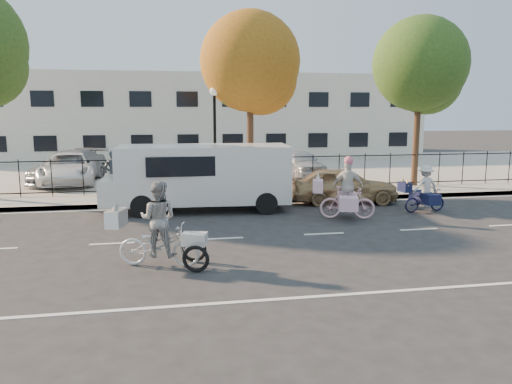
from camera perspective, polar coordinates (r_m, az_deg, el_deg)
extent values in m
plane|color=#333334|center=(14.16, -3.90, -5.34)|extent=(120.00, 120.00, 0.00)
cube|color=#A8A399|center=(19.05, -5.61, -1.24)|extent=(60.00, 0.10, 0.15)
cube|color=#A8A399|center=(20.07, -5.86, -0.69)|extent=(60.00, 2.20, 0.15)
cube|color=#A8A399|center=(28.86, -7.25, 2.43)|extent=(60.00, 15.60, 0.15)
cube|color=silver|center=(38.63, -8.16, 8.56)|extent=(34.00, 10.00, 6.00)
cylinder|color=black|center=(20.55, -4.71, 5.40)|extent=(0.12, 0.12, 4.00)
sphere|color=white|center=(20.50, -4.80, 11.41)|extent=(0.36, 0.36, 0.36)
cylinder|color=black|center=(20.57, -12.18, 2.15)|extent=(0.06, 0.06, 1.80)
cylinder|color=black|center=(20.56, -10.23, 2.20)|extent=(0.06, 0.06, 1.80)
cube|color=#59140F|center=(20.50, -11.26, 3.84)|extent=(0.85, 0.04, 0.60)
imported|color=silver|center=(11.85, -11.00, -5.96)|extent=(2.02, 1.18, 1.01)
imported|color=white|center=(11.70, -11.10, -3.03)|extent=(1.01, 0.88, 1.76)
cube|color=white|center=(12.03, -15.67, -2.90)|extent=(0.50, 0.68, 0.40)
cone|color=white|center=(12.11, -15.67, -1.52)|extent=(0.16, 0.16, 0.20)
cone|color=white|center=(11.85, -15.79, -1.77)|extent=(0.16, 0.16, 0.20)
torus|color=black|center=(11.31, -6.90, -7.61)|extent=(0.62, 0.26, 0.62)
torus|color=black|center=(12.06, -7.12, -6.52)|extent=(0.62, 0.26, 0.62)
cube|color=white|center=(11.59, -7.05, -5.35)|extent=(0.65, 0.53, 0.28)
imported|color=beige|center=(16.75, 10.40, -1.22)|extent=(1.88, 1.01, 1.09)
imported|color=silver|center=(16.65, 10.46, 0.65)|extent=(1.08, 0.69, 1.72)
cube|color=#ECB3CA|center=(16.61, 7.08, 0.68)|extent=(0.48, 0.67, 0.39)
cone|color=silver|center=(16.56, 7.11, 1.88)|extent=(0.13, 0.13, 0.35)
cube|color=#ECB3CA|center=(16.74, 10.41, -1.04)|extent=(0.98, 1.53, 0.44)
sphere|color=#D7667E|center=(16.55, 10.55, 3.53)|extent=(0.31, 0.31, 0.31)
imported|color=black|center=(18.62, 18.71, -0.89)|extent=(1.64, 0.73, 0.83)
imported|color=silver|center=(18.54, 18.80, 0.68)|extent=(1.00, 0.64, 1.46)
cube|color=#101637|center=(18.07, 16.64, 0.55)|extent=(0.33, 0.54, 0.33)
cone|color=gold|center=(18.19, 16.43, 1.21)|extent=(0.11, 0.22, 0.30)
cone|color=gold|center=(17.90, 16.91, 1.05)|extent=(0.11, 0.22, 0.30)
cube|color=#101637|center=(18.61, 18.73, -0.61)|extent=(0.64, 1.25, 0.37)
cube|color=white|center=(17.89, -5.94, 2.12)|extent=(6.11, 2.59, 1.99)
cube|color=white|center=(18.02, -16.32, 0.05)|extent=(0.69, 2.19, 0.89)
cylinder|color=black|center=(17.05, -12.71, -1.65)|extent=(0.79, 0.34, 0.78)
cylinder|color=black|center=(18.96, -12.48, -0.51)|extent=(0.79, 0.34, 0.78)
cylinder|color=black|center=(17.37, 1.30, -1.20)|extent=(0.79, 0.34, 0.78)
cylinder|color=black|center=(19.25, 0.13, -0.13)|extent=(0.79, 0.34, 0.78)
imported|color=tan|center=(19.53, 9.99, 0.78)|extent=(4.25, 2.08, 1.39)
imported|color=black|center=(20.10, -15.98, 1.94)|extent=(0.78, 0.62, 1.88)
imported|color=#999CA0|center=(25.34, -20.58, 2.75)|extent=(3.59, 5.49, 1.48)
imported|color=white|center=(24.82, -20.52, 2.57)|extent=(2.63, 5.25, 1.43)
imported|color=#46474D|center=(25.09, -6.11, 3.03)|extent=(2.03, 4.10, 1.29)
imported|color=#B5B7BD|center=(26.00, 5.00, 3.36)|extent=(2.20, 4.19, 1.36)
cylinder|color=#442D1D|center=(21.23, -0.67, 6.30)|extent=(0.28, 0.28, 4.84)
sphere|color=#9F6219|center=(21.28, -0.68, 14.70)|extent=(4.15, 4.15, 4.15)
sphere|color=#9F6219|center=(21.51, 0.58, 12.80)|extent=(3.04, 3.04, 3.04)
cylinder|color=#442D1D|center=(23.71, 17.86, 6.21)|extent=(0.28, 0.28, 4.85)
sphere|color=#385B1E|center=(23.76, 18.26, 13.73)|extent=(4.16, 4.16, 4.16)
sphere|color=#385B1E|center=(24.13, 19.00, 11.97)|extent=(3.05, 3.05, 3.05)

